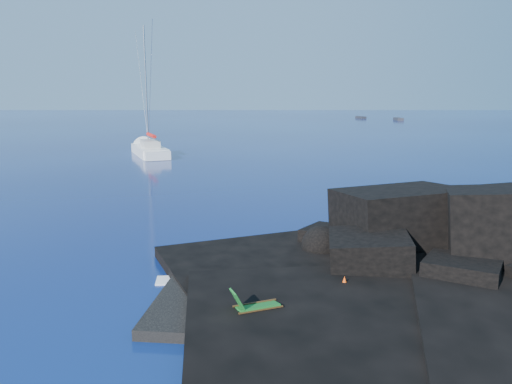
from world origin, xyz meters
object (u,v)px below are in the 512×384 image
sunbather (291,288)px  distant_boat_a (361,118)px  deck_chair (258,300)px  sailboat (150,155)px  distant_boat_b (398,120)px  marker_cone (344,283)px

sunbather → distant_boat_a: size_ratio=0.39×
deck_chair → distant_boat_a: bearing=55.4°
sailboat → deck_chair: 45.25m
distant_boat_a → distant_boat_b: bearing=-65.0°
sailboat → marker_cone: (15.33, -41.47, 0.60)m
sailboat → deck_chair: size_ratio=9.80×
deck_chair → distant_boat_a: 132.84m
sailboat → distant_boat_b: size_ratio=2.87×
marker_cone → deck_chair: bearing=-145.6°
deck_chair → distant_boat_b: (38.38, 119.30, -0.87)m
marker_cone → distant_boat_b: 122.44m
sunbather → marker_cone: size_ratio=3.49×
sailboat → sunbather: (13.45, -41.74, 0.52)m
sailboat → marker_cone: sailboat is taller
deck_chair → distant_boat_a: (30.46, 129.29, -0.87)m
distant_boat_a → distant_boat_b: size_ratio=0.87×
sunbather → marker_cone: (1.87, 0.27, 0.08)m
deck_chair → marker_cone: deck_chair is taller
deck_chair → distant_boat_a: size_ratio=0.34×
sailboat → deck_chair: bearing=-95.5°
sailboat → marker_cone: size_ratio=29.42×
sailboat → marker_cone: 44.21m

